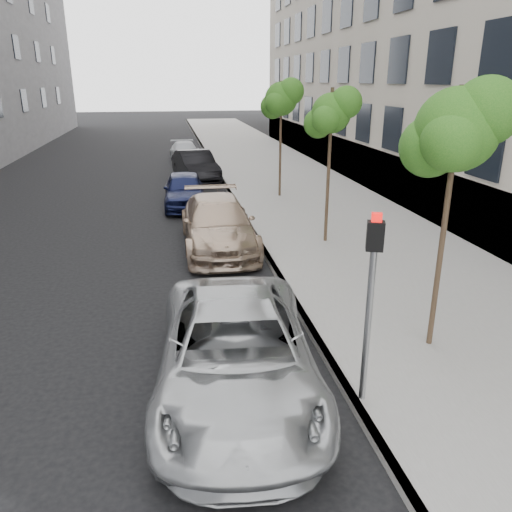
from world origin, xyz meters
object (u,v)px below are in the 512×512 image
object	(u,v)px
tree_mid	(332,114)
signal_pole	(371,288)
tree_near	(458,130)
tree_far	(282,99)
sedan_blue	(185,190)
sedan_rear	(185,152)
suv	(218,224)
sedan_black	(196,166)
minivan	(236,352)

from	to	relation	value
tree_mid	signal_pole	xyz separation A→B (m)	(-1.93, -7.92, -1.93)
tree_near	tree_far	world-z (taller)	tree_far
sedan_blue	sedan_rear	world-z (taller)	sedan_blue
tree_far	suv	distance (m)	7.80
tree_far	suv	bearing A→B (deg)	-118.22
tree_mid	sedan_blue	size ratio (longest dim) A/B	1.13
sedan_black	sedan_blue	bearing A→B (deg)	-107.83
tree_far	tree_mid	bearing A→B (deg)	-90.00
tree_near	tree_far	bearing A→B (deg)	90.00
signal_pole	sedan_rear	bearing A→B (deg)	113.12
tree_near	sedan_rear	size ratio (longest dim) A/B	1.14
tree_near	tree_mid	distance (m)	6.50
sedan_blue	suv	bearing A→B (deg)	-80.58
sedan_black	tree_mid	bearing A→B (deg)	-83.00
minivan	sedan_blue	size ratio (longest dim) A/B	1.32
minivan	sedan_black	distance (m)	18.37
tree_near	suv	world-z (taller)	tree_near
tree_near	sedan_black	xyz separation A→B (m)	(-3.33, 17.63, -3.33)
suv	tree_mid	bearing A→B (deg)	-4.89
tree_near	minivan	distance (m)	5.12
tree_far	sedan_blue	xyz separation A→B (m)	(-4.10, -0.76, -3.42)
sedan_blue	minivan	bearing A→B (deg)	-87.42
suv	sedan_blue	distance (m)	5.50
tree_near	sedan_black	size ratio (longest dim) A/B	1.05
tree_near	tree_mid	size ratio (longest dim) A/B	1.05
tree_far	signal_pole	world-z (taller)	tree_far
suv	sedan_blue	bearing A→B (deg)	98.38
sedan_black	sedan_rear	world-z (taller)	sedan_black
sedan_black	tree_far	bearing A→B (deg)	-63.96
suv	tree_far	bearing A→B (deg)	62.04
sedan_rear	signal_pole	bearing A→B (deg)	-89.28
sedan_black	sedan_rear	size ratio (longest dim) A/B	1.08
suv	signal_pole	bearing A→B (deg)	-80.09
sedan_black	sedan_rear	distance (m)	6.22
tree_far	sedan_black	distance (m)	6.62
suv	sedan_blue	xyz separation A→B (m)	(-0.78, 5.44, -0.06)
tree_mid	sedan_rear	distance (m)	18.02
suv	sedan_black	world-z (taller)	sedan_black
signal_pole	suv	distance (m)	8.44
minivan	sedan_blue	world-z (taller)	minivan
sedan_black	signal_pole	bearing A→B (deg)	-95.43
tree_mid	suv	xyz separation A→B (m)	(-3.33, 0.30, -3.19)
tree_mid	signal_pole	distance (m)	8.38
tree_near	suv	distance (m)	8.27
tree_near	minivan	size ratio (longest dim) A/B	0.90
tree_near	tree_far	size ratio (longest dim) A/B	1.00
suv	sedan_black	bearing A→B (deg)	90.25
minivan	tree_mid	bearing A→B (deg)	67.23
minivan	suv	distance (m)	7.54
signal_pole	sedan_black	bearing A→B (deg)	113.53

